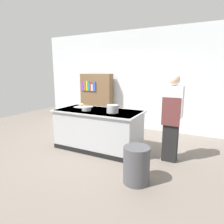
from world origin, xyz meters
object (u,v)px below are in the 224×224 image
stock_pot (112,109)px  trash_bin (136,165)px  person_chef (172,116)px  bookshelf (97,100)px  onion (82,105)px  mixing_bowl (86,109)px

stock_pot → trash_bin: size_ratio=0.53×
person_chef → bookshelf: bearing=49.5°
onion → person_chef: person_chef is taller
onion → trash_bin: (1.82, -1.11, -0.67)m
trash_bin → onion: bearing=148.7°
onion → mixing_bowl: 0.41m
mixing_bowl → person_chef: bearing=7.1°
mixing_bowl → onion: bearing=139.4°
stock_pot → mixing_bowl: 0.63m
stock_pot → trash_bin: bearing=-45.5°
onion → bookshelf: bearing=110.0°
onion → trash_bin: size_ratio=0.16×
person_chef → stock_pot: bearing=89.5°
person_chef → bookshelf: size_ratio=1.01×
onion → mixing_bowl: size_ratio=0.46×
person_chef → bookshelf: person_chef is taller
onion → bookshelf: bookshelf is taller
mixing_bowl → person_chef: person_chef is taller
stock_pot → trash_bin: (0.88, -0.90, -0.68)m
person_chef → onion: bearing=80.4°
onion → mixing_bowl: bearing=-40.6°
onion → mixing_bowl: onion is taller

